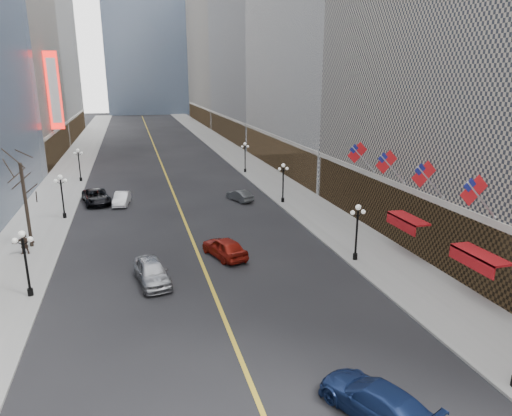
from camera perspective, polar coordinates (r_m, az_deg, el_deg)
sidewalk_east at (r=74.10m, az=-0.45°, el=5.15°), size 6.00×230.00×0.15m
sidewalk_west at (r=72.32m, az=-22.47°, el=3.65°), size 6.00×230.00×0.15m
lane_line at (r=81.69m, az=-11.88°, el=5.78°), size 0.25×200.00×0.02m
bldg_east_c at (r=112.27m, az=2.86°, el=21.17°), size 26.60×40.60×48.80m
bldg_east_d at (r=154.25m, az=-2.45°, el=22.37°), size 26.60×46.60×62.80m
streetlamp_east_1 at (r=36.27m, az=12.52°, el=-2.26°), size 1.26×0.44×4.52m
streetlamp_east_2 at (r=52.27m, az=3.41°, el=3.68°), size 1.26×0.44×4.52m
streetlamp_east_3 at (r=69.25m, az=-1.38°, el=6.75°), size 1.26×0.44×4.52m
streetlamp_west_1 at (r=33.10m, az=-26.90°, el=-5.45°), size 1.26×0.44×4.52m
streetlamp_west_2 at (r=50.12m, az=-23.11°, el=1.87°), size 1.26×0.44×4.52m
streetlamp_west_3 at (r=67.65m, az=-21.25°, el=5.45°), size 1.26×0.44×4.52m
flag_2 at (r=30.71m, az=25.79°, el=1.71°), size 2.87×0.12×2.87m
flag_3 at (r=34.52m, az=20.45°, el=3.73°), size 2.87×0.12×2.87m
flag_4 at (r=38.60m, az=16.18°, el=5.31°), size 2.87×0.12×2.87m
flag_5 at (r=42.88m, az=12.74°, el=6.57°), size 2.87×0.12×2.87m
awning_b at (r=32.40m, az=25.96°, el=-5.44°), size 1.40×4.00×0.93m
awning_c at (r=38.36m, az=18.25°, el=-1.41°), size 1.40×4.00×0.93m
theatre_marquee at (r=81.15m, az=-23.93°, el=13.25°), size 2.00×0.55×12.00m
tree_west_far at (r=42.03m, az=-27.22°, el=3.54°), size 3.60×3.60×7.92m
car_nb_near at (r=33.23m, az=-12.88°, el=-7.77°), size 2.79×5.29×1.72m
car_nb_mid at (r=54.21m, az=-16.43°, el=1.12°), size 2.13×4.53×1.44m
car_nb_far at (r=55.65m, az=-19.34°, el=1.34°), size 3.80×6.25×1.62m
car_sb_near at (r=21.67m, az=14.79°, el=-22.25°), size 4.20×5.88×1.58m
car_sb_mid at (r=37.00m, az=-3.95°, el=-4.93°), size 3.42×5.26×1.67m
car_sb_far at (r=53.70m, az=-2.05°, el=1.57°), size 2.69×4.21×1.31m
ped_west_far at (r=41.70m, az=-27.01°, el=-3.90°), size 1.77×0.64×1.87m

